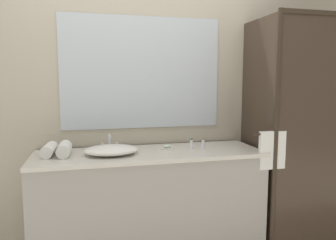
% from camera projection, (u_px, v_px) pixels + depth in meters
% --- Properties ---
extents(wall_back_with_mirror, '(4.40, 0.06, 2.60)m').
position_uv_depth(wall_back_with_mirror, '(142.00, 99.00, 2.83)').
color(wall_back_with_mirror, '#B2A893').
rests_on(wall_back_with_mirror, ground_plane).
extents(vanity_cabinet, '(1.80, 0.58, 0.90)m').
position_uv_depth(vanity_cabinet, '(150.00, 205.00, 2.61)').
color(vanity_cabinet, '#9E9993').
rests_on(vanity_cabinet, ground_plane).
extents(shower_enclosure, '(1.20, 0.59, 2.00)m').
position_uv_depth(shower_enclosure, '(305.00, 134.00, 2.66)').
color(shower_enclosure, '#2D2319').
rests_on(shower_enclosure, ground_plane).
extents(sink_basin, '(0.41, 0.31, 0.07)m').
position_uv_depth(sink_basin, '(111.00, 150.00, 2.44)').
color(sink_basin, white).
rests_on(sink_basin, vanity_cabinet).
extents(faucet, '(0.17, 0.12, 0.13)m').
position_uv_depth(faucet, '(110.00, 145.00, 2.62)').
color(faucet, silver).
rests_on(faucet, vanity_cabinet).
extents(soap_dish, '(0.10, 0.07, 0.04)m').
position_uv_depth(soap_dish, '(167.00, 147.00, 2.64)').
color(soap_dish, silver).
rests_on(soap_dish, vanity_cabinet).
extents(amenity_bottle_shampoo, '(0.03, 0.03, 0.09)m').
position_uv_depth(amenity_bottle_shampoo, '(203.00, 144.00, 2.62)').
color(amenity_bottle_shampoo, silver).
rests_on(amenity_bottle_shampoo, vanity_cabinet).
extents(amenity_bottle_lotion, '(0.03, 0.03, 0.09)m').
position_uv_depth(amenity_bottle_lotion, '(191.00, 144.00, 2.65)').
color(amenity_bottle_lotion, silver).
rests_on(amenity_bottle_lotion, vanity_cabinet).
extents(rolled_towel_near_edge, '(0.11, 0.25, 0.09)m').
position_uv_depth(rolled_towel_near_edge, '(49.00, 150.00, 2.40)').
color(rolled_towel_near_edge, white).
rests_on(rolled_towel_near_edge, vanity_cabinet).
extents(rolled_towel_middle, '(0.10, 0.24, 0.10)m').
position_uv_depth(rolled_towel_middle, '(64.00, 149.00, 2.40)').
color(rolled_towel_middle, white).
rests_on(rolled_towel_middle, vanity_cabinet).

